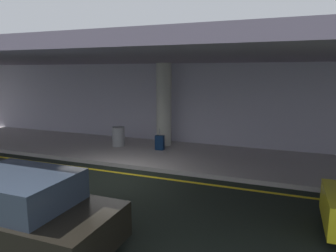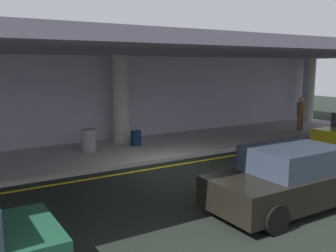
# 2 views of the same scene
# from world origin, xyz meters

# --- Properties ---
(ground_plane) EXTENTS (60.00, 60.00, 0.00)m
(ground_plane) POSITION_xyz_m (0.00, 0.00, 0.00)
(ground_plane) COLOR black
(sidewalk) EXTENTS (26.00, 4.20, 0.15)m
(sidewalk) POSITION_xyz_m (0.00, 3.10, 0.07)
(sidewalk) COLOR #AFA8A6
(sidewalk) RESTS_ON ground
(lane_stripe_yellow) EXTENTS (26.00, 0.14, 0.01)m
(lane_stripe_yellow) POSITION_xyz_m (0.00, 0.48, 0.00)
(lane_stripe_yellow) COLOR yellow
(lane_stripe_yellow) RESTS_ON ground
(support_column_left_mid) EXTENTS (0.67, 0.67, 3.65)m
(support_column_left_mid) POSITION_xyz_m (0.00, 4.39, 1.97)
(support_column_left_mid) COLOR #B1B0A4
(support_column_left_mid) RESTS_ON sidewalk
(ceiling_overhang) EXTENTS (28.00, 13.20, 0.30)m
(ceiling_overhang) POSITION_xyz_m (0.00, 2.60, 3.95)
(ceiling_overhang) COLOR gray
(ceiling_overhang) RESTS_ON support_column_far_left
(terminal_back_wall) EXTENTS (26.00, 0.30, 3.80)m
(terminal_back_wall) POSITION_xyz_m (0.00, 5.35, 1.90)
(terminal_back_wall) COLOR #AFABBF
(terminal_back_wall) RESTS_ON ground
(car_black) EXTENTS (4.10, 1.92, 1.50)m
(car_black) POSITION_xyz_m (0.42, -4.24, 0.71)
(car_black) COLOR black
(car_black) RESTS_ON ground
(suitcase_upright_primary) EXTENTS (0.36, 0.22, 0.90)m
(suitcase_upright_primary) POSITION_xyz_m (0.20, 3.41, 0.46)
(suitcase_upright_primary) COLOR #0C2347
(suitcase_upright_primary) RESTS_ON sidewalk
(trash_bin_steel) EXTENTS (0.56, 0.56, 0.85)m
(trash_bin_steel) POSITION_xyz_m (-1.80, 3.42, 0.57)
(trash_bin_steel) COLOR gray
(trash_bin_steel) RESTS_ON sidewalk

